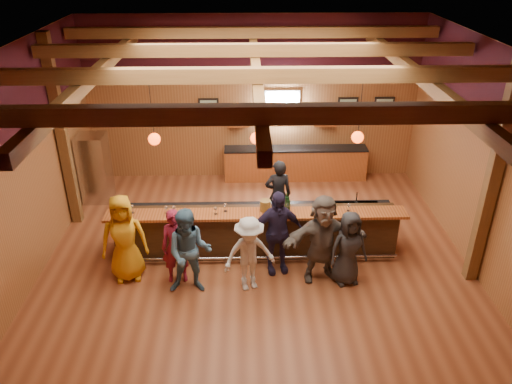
# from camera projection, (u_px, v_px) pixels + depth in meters

# --- Properties ---
(room) EXTENTS (9.04, 9.00, 4.52)m
(room) POSITION_uv_depth(u_px,v_px,m) (256.00, 112.00, 9.61)
(room) COLOR brown
(room) RESTS_ON ground
(bar_counter) EXTENTS (6.30, 1.07, 1.11)m
(bar_counter) POSITION_uv_depth(u_px,v_px,m) (257.00, 229.00, 10.93)
(bar_counter) COLOR black
(bar_counter) RESTS_ON ground
(back_bar_cabinet) EXTENTS (4.00, 0.52, 0.95)m
(back_bar_cabinet) POSITION_uv_depth(u_px,v_px,m) (295.00, 163.00, 14.15)
(back_bar_cabinet) COLOR brown
(back_bar_cabinet) RESTS_ON ground
(window) EXTENTS (0.95, 0.09, 0.95)m
(window) POSITION_uv_depth(u_px,v_px,m) (282.00, 107.00, 13.61)
(window) COLOR silver
(window) RESTS_ON room
(framed_pictures) EXTENTS (5.35, 0.05, 0.45)m
(framed_pictures) POSITION_uv_depth(u_px,v_px,m) (314.00, 106.00, 13.60)
(framed_pictures) COLOR black
(framed_pictures) RESTS_ON room
(wine_shelves) EXTENTS (3.00, 0.18, 0.30)m
(wine_shelves) POSITION_uv_depth(u_px,v_px,m) (282.00, 123.00, 13.75)
(wine_shelves) COLOR brown
(wine_shelves) RESTS_ON room
(pendant_lights) EXTENTS (4.24, 0.24, 1.37)m
(pendant_lights) POSITION_uv_depth(u_px,v_px,m) (256.00, 138.00, 9.79)
(pendant_lights) COLOR black
(pendant_lights) RESTS_ON room
(stainless_fridge) EXTENTS (0.70, 0.70, 1.80)m
(stainless_fridge) POSITION_uv_depth(u_px,v_px,m) (95.00, 168.00, 12.84)
(stainless_fridge) COLOR silver
(stainless_fridge) RESTS_ON ground
(customer_orange) EXTENTS (1.00, 0.74, 1.86)m
(customer_orange) POSITION_uv_depth(u_px,v_px,m) (124.00, 238.00, 9.84)
(customer_orange) COLOR orange
(customer_orange) RESTS_ON ground
(customer_redvest) EXTENTS (0.62, 0.44, 1.59)m
(customer_redvest) POSITION_uv_depth(u_px,v_px,m) (176.00, 246.00, 9.82)
(customer_redvest) COLOR maroon
(customer_redvest) RESTS_ON ground
(customer_denim) EXTENTS (0.88, 0.68, 1.79)m
(customer_denim) POSITION_uv_depth(u_px,v_px,m) (189.00, 252.00, 9.47)
(customer_denim) COLOR #416783
(customer_denim) RESTS_ON ground
(customer_white) EXTENTS (1.16, 0.87, 1.59)m
(customer_white) POSITION_uv_depth(u_px,v_px,m) (249.00, 254.00, 9.59)
(customer_white) COLOR beige
(customer_white) RESTS_ON ground
(customer_navy) EXTENTS (1.14, 0.65, 1.84)m
(customer_navy) POSITION_uv_depth(u_px,v_px,m) (277.00, 232.00, 10.05)
(customer_navy) COLOR #231B37
(customer_navy) RESTS_ON ground
(customer_brown) EXTENTS (1.81, 0.91, 1.87)m
(customer_brown) POSITION_uv_depth(u_px,v_px,m) (322.00, 239.00, 9.82)
(customer_brown) COLOR #595047
(customer_brown) RESTS_ON ground
(customer_dark) EXTENTS (0.87, 0.67, 1.57)m
(customer_dark) POSITION_uv_depth(u_px,v_px,m) (348.00, 248.00, 9.78)
(customer_dark) COLOR #252527
(customer_dark) RESTS_ON ground
(bartender) EXTENTS (0.66, 0.47, 1.73)m
(bartender) POSITION_uv_depth(u_px,v_px,m) (278.00, 195.00, 11.61)
(bartender) COLOR black
(bartender) RESTS_ON ground
(ice_bucket) EXTENTS (0.22, 0.22, 0.24)m
(ice_bucket) POSITION_uv_depth(u_px,v_px,m) (265.00, 206.00, 10.39)
(ice_bucket) COLOR brown
(ice_bucket) RESTS_ON bar_counter
(bottle_a) EXTENTS (0.08, 0.08, 0.37)m
(bottle_a) POSITION_uv_depth(u_px,v_px,m) (287.00, 203.00, 10.46)
(bottle_a) COLOR black
(bottle_a) RESTS_ON bar_counter
(bottle_b) EXTENTS (0.07, 0.07, 0.32)m
(bottle_b) POSITION_uv_depth(u_px,v_px,m) (289.00, 205.00, 10.42)
(bottle_b) COLOR black
(bottle_b) RESTS_ON bar_counter
(glass_a) EXTENTS (0.09, 0.09, 0.20)m
(glass_a) POSITION_uv_depth(u_px,v_px,m) (132.00, 207.00, 10.30)
(glass_a) COLOR silver
(glass_a) RESTS_ON bar_counter
(glass_b) EXTENTS (0.08, 0.08, 0.18)m
(glass_b) POSITION_uv_depth(u_px,v_px,m) (166.00, 208.00, 10.29)
(glass_b) COLOR silver
(glass_b) RESTS_ON bar_counter
(glass_c) EXTENTS (0.08, 0.08, 0.19)m
(glass_c) POSITION_uv_depth(u_px,v_px,m) (174.00, 208.00, 10.28)
(glass_c) COLOR silver
(glass_c) RESTS_ON bar_counter
(glass_d) EXTENTS (0.08, 0.08, 0.18)m
(glass_d) POSITION_uv_depth(u_px,v_px,m) (215.00, 209.00, 10.27)
(glass_d) COLOR silver
(glass_d) RESTS_ON bar_counter
(glass_e) EXTENTS (0.09, 0.09, 0.19)m
(glass_e) POSITION_uv_depth(u_px,v_px,m) (225.00, 206.00, 10.36)
(glass_e) COLOR silver
(glass_e) RESTS_ON bar_counter
(glass_f) EXTENTS (0.08, 0.08, 0.19)m
(glass_f) POSITION_uv_depth(u_px,v_px,m) (288.00, 206.00, 10.37)
(glass_f) COLOR silver
(glass_f) RESTS_ON bar_counter
(glass_g) EXTENTS (0.09, 0.09, 0.20)m
(glass_g) POSITION_uv_depth(u_px,v_px,m) (320.00, 204.00, 10.41)
(glass_g) COLOR silver
(glass_g) RESTS_ON bar_counter
(glass_h) EXTENTS (0.08, 0.08, 0.18)m
(glass_h) POSITION_uv_depth(u_px,v_px,m) (349.00, 205.00, 10.39)
(glass_h) COLOR silver
(glass_h) RESTS_ON bar_counter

